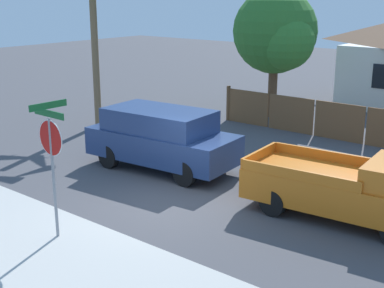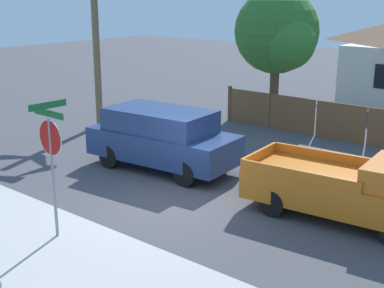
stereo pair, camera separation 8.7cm
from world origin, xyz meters
name	(u,v)px [view 1 (the left image)]	position (x,y,z in m)	size (l,w,h in m)	color
ground_plane	(165,204)	(0.00, 0.00, 0.00)	(80.00, 80.00, 0.00)	#47474C
sidewalk_strip	(54,253)	(0.00, -3.60, 0.00)	(36.00, 3.20, 0.01)	#B2B2AD
wooden_fence	(365,126)	(1.89, 8.88, 0.71)	(12.36, 0.12, 1.51)	brown
oak_tree	(277,34)	(-2.94, 10.57, 3.68)	(3.82, 3.64, 5.60)	brown
palm_tree	(93,3)	(-7.88, 4.64, 4.98)	(2.85, 3.06, 5.79)	brown
red_suv	(162,137)	(-2.02, 2.12, 1.03)	(4.91, 2.40, 1.92)	navy
orange_pickup	(353,188)	(4.23, 2.14, 0.81)	(4.97, 2.40, 1.64)	orange
stop_sign	(51,146)	(-0.62, -3.01, 2.15)	(1.05, 0.95, 3.15)	gray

